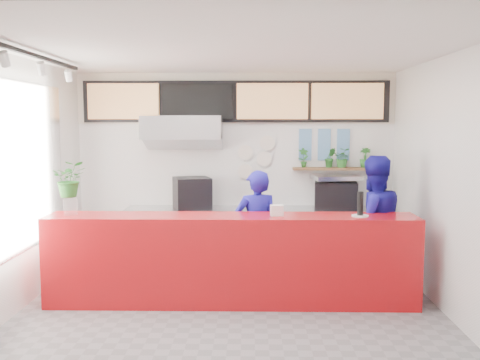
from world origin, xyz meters
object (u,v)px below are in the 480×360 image
at_px(service_counter, 231,260).
at_px(panini_oven, 192,193).
at_px(espresso_machine, 336,195).
at_px(staff_center, 257,231).
at_px(pepper_mill, 360,203).
at_px(staff_right, 372,225).

distance_m(service_counter, panini_oven, 2.01).
bearing_deg(service_counter, espresso_machine, 49.25).
bearing_deg(staff_center, pepper_mill, 143.05).
bearing_deg(panini_oven, pepper_mill, -56.80).
xyz_separation_m(service_counter, staff_center, (0.31, 0.54, 0.25)).
bearing_deg(panini_oven, staff_center, -69.10).
relative_size(panini_oven, staff_center, 0.33).
relative_size(panini_oven, espresso_machine, 0.82).
relative_size(espresso_machine, staff_right, 0.36).
height_order(service_counter, staff_center, staff_center).
bearing_deg(service_counter, panini_oven, 110.49).
distance_m(panini_oven, staff_right, 2.83).
relative_size(staff_right, pepper_mill, 6.35).
height_order(panini_oven, staff_center, staff_center).
xyz_separation_m(staff_center, pepper_mill, (1.23, -0.58, 0.45)).
relative_size(service_counter, pepper_mill, 15.85).
bearing_deg(service_counter, pepper_mill, -1.69).
height_order(espresso_machine, staff_center, staff_center).
xyz_separation_m(service_counter, pepper_mill, (1.55, -0.05, 0.71)).
relative_size(service_counter, staff_center, 2.80).
height_order(panini_oven, espresso_machine, panini_oven).
relative_size(staff_center, pepper_mill, 5.65).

